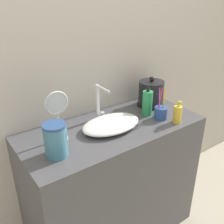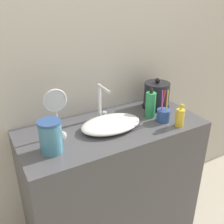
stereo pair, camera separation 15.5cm
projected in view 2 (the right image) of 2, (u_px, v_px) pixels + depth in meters
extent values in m
cube|color=beige|center=(91.00, 50.00, 1.63)|extent=(6.00, 0.04, 2.60)
cube|color=#4C4C51|center=(113.00, 184.00, 1.78)|extent=(1.14, 0.51, 0.89)
ellipsoid|color=white|center=(111.00, 124.00, 1.56)|extent=(0.38, 0.24, 0.06)
cylinder|color=silver|center=(100.00, 102.00, 1.64)|extent=(0.02, 0.02, 0.23)
cylinder|color=silver|center=(104.00, 89.00, 1.54)|extent=(0.02, 0.13, 0.02)
cylinder|color=silver|center=(105.00, 115.00, 1.70)|extent=(0.02, 0.02, 0.04)
cylinder|color=black|center=(156.00, 106.00, 1.85)|extent=(0.19, 0.19, 0.01)
cylinder|color=black|center=(156.00, 95.00, 1.82)|extent=(0.18, 0.18, 0.18)
sphere|color=black|center=(158.00, 80.00, 1.77)|extent=(0.04, 0.04, 0.04)
cylinder|color=#2D519E|center=(163.00, 115.00, 1.65)|extent=(0.08, 0.08, 0.08)
cylinder|color=#B24CCC|center=(162.00, 104.00, 1.61)|extent=(0.02, 0.04, 0.17)
cylinder|color=yellow|center=(167.00, 104.00, 1.61)|extent=(0.02, 0.02, 0.18)
cylinder|color=#E5333F|center=(163.00, 104.00, 1.62)|extent=(0.04, 0.02, 0.17)
cylinder|color=gold|center=(180.00, 118.00, 1.58)|extent=(0.05, 0.05, 0.11)
cylinder|color=gold|center=(181.00, 108.00, 1.55)|extent=(0.01, 0.01, 0.02)
cube|color=gold|center=(182.00, 106.00, 1.54)|extent=(0.01, 0.03, 0.01)
cylinder|color=#2D9956|center=(150.00, 105.00, 1.68)|extent=(0.07, 0.07, 0.16)
cylinder|color=black|center=(151.00, 91.00, 1.64)|extent=(0.02, 0.02, 0.02)
cone|color=black|center=(152.00, 88.00, 1.63)|extent=(0.03, 0.03, 0.02)
cylinder|color=silver|center=(58.00, 136.00, 1.49)|extent=(0.09, 0.09, 0.01)
cylinder|color=silver|center=(57.00, 123.00, 1.45)|extent=(0.01, 0.01, 0.15)
torus|color=silver|center=(55.00, 101.00, 1.39)|extent=(0.13, 0.01, 0.13)
cylinder|color=silver|center=(55.00, 101.00, 1.39)|extent=(0.11, 0.00, 0.11)
cylinder|color=teal|center=(51.00, 138.00, 1.32)|extent=(0.12, 0.12, 0.16)
cylinder|color=#2D4C84|center=(49.00, 122.00, 1.28)|extent=(0.12, 0.12, 0.01)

